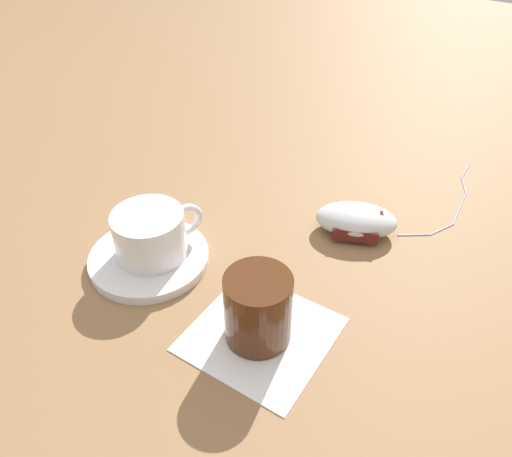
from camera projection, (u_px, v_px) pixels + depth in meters
ground_plane at (249, 260)px, 0.66m from camera, size 3.00×3.00×0.00m
saucer at (149, 258)px, 0.65m from camera, size 0.16×0.16×0.01m
coffee_cup at (151, 234)px, 0.63m from camera, size 0.11×0.09×0.06m
computer_mouse at (356, 220)px, 0.69m from camera, size 0.10×0.13×0.04m
mouse_cable at (452, 204)px, 0.75m from camera, size 0.25×0.06×0.00m
napkin_under_glass at (261, 334)px, 0.56m from camera, size 0.15×0.15×0.00m
drinking_glass at (258, 308)px, 0.53m from camera, size 0.07×0.07×0.08m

